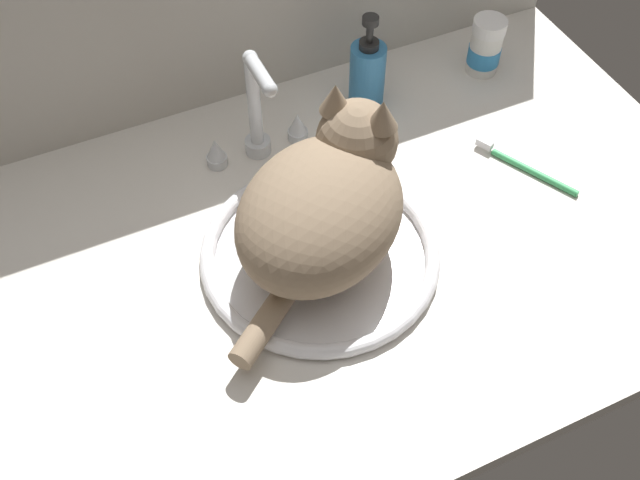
% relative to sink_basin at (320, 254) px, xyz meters
% --- Properties ---
extents(countertop, '(1.11, 0.71, 0.03)m').
position_rel_sink_basin_xyz_m(countertop, '(0.06, 0.01, -0.02)').
color(countertop, silver).
rests_on(countertop, ground).
extents(sink_basin, '(0.33, 0.33, 0.02)m').
position_rel_sink_basin_xyz_m(sink_basin, '(0.00, 0.00, 0.00)').
color(sink_basin, white).
rests_on(sink_basin, countertop).
extents(faucet, '(0.17, 0.10, 0.19)m').
position_rel_sink_basin_xyz_m(faucet, '(0.00, 0.22, 0.07)').
color(faucet, silver).
rests_on(faucet, countertop).
extents(cat, '(0.34, 0.32, 0.20)m').
position_rel_sink_basin_xyz_m(cat, '(0.02, 0.01, 0.09)').
color(cat, '#8C755B').
rests_on(cat, sink_basin).
extents(soap_pump_bottle, '(0.06, 0.06, 0.17)m').
position_rel_sink_basin_xyz_m(soap_pump_bottle, '(0.20, 0.26, 0.05)').
color(soap_pump_bottle, teal).
rests_on(soap_pump_bottle, countertop).
extents(pill_bottle, '(0.06, 0.06, 0.10)m').
position_rel_sink_basin_xyz_m(pill_bottle, '(0.42, 0.25, 0.04)').
color(pill_bottle, white).
rests_on(pill_bottle, countertop).
extents(toothbrush, '(0.09, 0.16, 0.02)m').
position_rel_sink_basin_xyz_m(toothbrush, '(0.35, 0.03, -0.00)').
color(toothbrush, '#3FB266').
rests_on(toothbrush, countertop).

